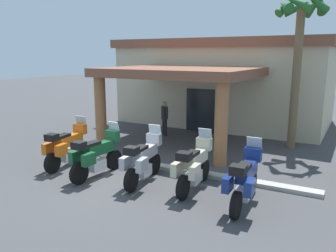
{
  "coord_description": "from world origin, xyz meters",
  "views": [
    {
      "loc": [
        6.07,
        -8.17,
        3.75
      ],
      "look_at": [
        0.48,
        2.49,
        1.2
      ],
      "focal_mm": 36.19,
      "sensor_mm": 36.0,
      "label": 1
    }
  ],
  "objects_px": {
    "motorcycle_cream": "(194,166)",
    "pedestrian": "(165,116)",
    "motel_building": "(225,81)",
    "motorcycle_blue": "(245,180)",
    "motorcycle_silver": "(143,160)",
    "motorcycle_orange": "(67,146)",
    "motorcycle_green": "(96,155)",
    "palm_tree_near_portico": "(300,30)"
  },
  "relations": [
    {
      "from": "motorcycle_silver",
      "to": "motorcycle_cream",
      "type": "distance_m",
      "value": 1.56
    },
    {
      "from": "motel_building",
      "to": "motorcycle_green",
      "type": "relative_size",
      "value": 5.27
    },
    {
      "from": "motorcycle_green",
      "to": "motorcycle_blue",
      "type": "relative_size",
      "value": 1.0
    },
    {
      "from": "motorcycle_cream",
      "to": "motorcycle_orange",
      "type": "bearing_deg",
      "value": 89.97
    },
    {
      "from": "motorcycle_orange",
      "to": "motel_building",
      "type": "bearing_deg",
      "value": -18.32
    },
    {
      "from": "motorcycle_cream",
      "to": "motorcycle_blue",
      "type": "relative_size",
      "value": 1.0
    },
    {
      "from": "motorcycle_orange",
      "to": "motorcycle_silver",
      "type": "relative_size",
      "value": 1.0
    },
    {
      "from": "motorcycle_silver",
      "to": "motorcycle_cream",
      "type": "bearing_deg",
      "value": -88.06
    },
    {
      "from": "motorcycle_orange",
      "to": "motorcycle_cream",
      "type": "xyz_separation_m",
      "value": [
        4.64,
        0.11,
        0.0
      ]
    },
    {
      "from": "motorcycle_silver",
      "to": "palm_tree_near_portico",
      "type": "height_order",
      "value": "palm_tree_near_portico"
    },
    {
      "from": "motorcycle_green",
      "to": "motorcycle_silver",
      "type": "bearing_deg",
      "value": -77.11
    },
    {
      "from": "motorcycle_cream",
      "to": "palm_tree_near_portico",
      "type": "xyz_separation_m",
      "value": [
        1.81,
        5.89,
        3.97
      ]
    },
    {
      "from": "motorcycle_green",
      "to": "motorcycle_cream",
      "type": "xyz_separation_m",
      "value": [
        3.1,
        0.45,
        0.0
      ]
    },
    {
      "from": "motel_building",
      "to": "motorcycle_green",
      "type": "height_order",
      "value": "motel_building"
    },
    {
      "from": "pedestrian",
      "to": "palm_tree_near_portico",
      "type": "distance_m",
      "value": 6.77
    },
    {
      "from": "motorcycle_green",
      "to": "motorcycle_orange",
      "type": "bearing_deg",
      "value": 81.7
    },
    {
      "from": "motorcycle_blue",
      "to": "motel_building",
      "type": "bearing_deg",
      "value": 20.13
    },
    {
      "from": "motel_building",
      "to": "motorcycle_blue",
      "type": "bearing_deg",
      "value": -66.87
    },
    {
      "from": "motel_building",
      "to": "motorcycle_cream",
      "type": "relative_size",
      "value": 5.27
    },
    {
      "from": "motorcycle_cream",
      "to": "pedestrian",
      "type": "relative_size",
      "value": 1.37
    },
    {
      "from": "motorcycle_orange",
      "to": "motorcycle_green",
      "type": "bearing_deg",
      "value": -107.92
    },
    {
      "from": "motorcycle_green",
      "to": "motorcycle_silver",
      "type": "height_order",
      "value": "same"
    },
    {
      "from": "motorcycle_orange",
      "to": "pedestrian",
      "type": "xyz_separation_m",
      "value": [
        0.84,
        5.47,
        0.23
      ]
    },
    {
      "from": "motorcycle_cream",
      "to": "motorcycle_blue",
      "type": "height_order",
      "value": "same"
    },
    {
      "from": "pedestrian",
      "to": "motorcycle_cream",
      "type": "bearing_deg",
      "value": 68.76
    },
    {
      "from": "motorcycle_silver",
      "to": "motel_building",
      "type": "bearing_deg",
      "value": -0.5
    },
    {
      "from": "motorcycle_blue",
      "to": "palm_tree_near_portico",
      "type": "height_order",
      "value": "palm_tree_near_portico"
    },
    {
      "from": "motorcycle_silver",
      "to": "motorcycle_blue",
      "type": "relative_size",
      "value": 1.0
    },
    {
      "from": "motorcycle_blue",
      "to": "pedestrian",
      "type": "height_order",
      "value": "pedestrian"
    },
    {
      "from": "pedestrian",
      "to": "motorcycle_green",
      "type": "bearing_deg",
      "value": 40.36
    },
    {
      "from": "motel_building",
      "to": "palm_tree_near_portico",
      "type": "distance_m",
      "value": 6.3
    },
    {
      "from": "motorcycle_orange",
      "to": "palm_tree_near_portico",
      "type": "height_order",
      "value": "palm_tree_near_portico"
    },
    {
      "from": "motorcycle_cream",
      "to": "pedestrian",
      "type": "bearing_deg",
      "value": 33.97
    },
    {
      "from": "motel_building",
      "to": "motorcycle_silver",
      "type": "xyz_separation_m",
      "value": [
        0.87,
        -10.13,
        -1.61
      ]
    },
    {
      "from": "motorcycle_green",
      "to": "palm_tree_near_portico",
      "type": "bearing_deg",
      "value": -33.91
    },
    {
      "from": "motel_building",
      "to": "motorcycle_cream",
      "type": "height_order",
      "value": "motel_building"
    },
    {
      "from": "pedestrian",
      "to": "motorcycle_silver",
      "type": "bearing_deg",
      "value": 55.5
    },
    {
      "from": "motorcycle_silver",
      "to": "palm_tree_near_portico",
      "type": "relative_size",
      "value": 0.36
    },
    {
      "from": "motorcycle_green",
      "to": "palm_tree_near_portico",
      "type": "relative_size",
      "value": 0.36
    },
    {
      "from": "pedestrian",
      "to": "motorcycle_orange",
      "type": "bearing_deg",
      "value": 24.68
    },
    {
      "from": "motel_building",
      "to": "palm_tree_near_portico",
      "type": "bearing_deg",
      "value": -41.56
    },
    {
      "from": "motorcycle_cream",
      "to": "motorcycle_blue",
      "type": "distance_m",
      "value": 1.6
    }
  ]
}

